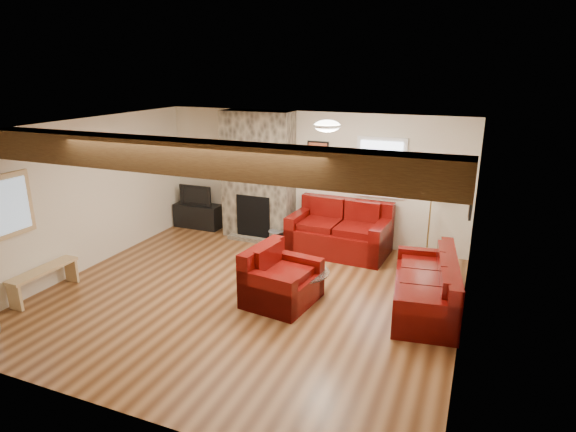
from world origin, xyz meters
name	(u,v)px	position (x,y,z in m)	size (l,w,h in m)	color
room	(245,217)	(0.00, 0.00, 1.25)	(8.00, 8.00, 8.00)	#563016
oak_beam	(192,157)	(0.00, -1.25, 2.31)	(6.00, 0.36, 0.38)	#362110
chimney_breast	(258,177)	(-1.00, 2.49, 1.22)	(1.40, 0.67, 2.50)	#353029
back_window	(381,168)	(1.35, 2.71, 1.55)	(0.90, 0.08, 1.10)	white
hatch_window	(0,208)	(-2.96, -1.50, 1.45)	(0.08, 1.00, 0.90)	tan
ceiling_dome	(327,128)	(0.90, 0.90, 2.44)	(0.40, 0.40, 0.18)	white
artwork_back	(318,155)	(0.15, 2.71, 1.70)	(0.42, 0.06, 0.52)	black
artwork_right	(471,198)	(2.96, 0.30, 1.75)	(0.06, 0.55, 0.42)	black
sofa_three	(425,283)	(2.48, 0.63, 0.38)	(1.96, 0.82, 0.76)	#4B0705
loveseat	(339,228)	(0.75, 2.23, 0.47)	(1.77, 1.02, 0.94)	#4B0705
armchair_red	(282,276)	(0.55, 0.03, 0.41)	(1.01, 0.88, 0.81)	#4B0705
coffee_table	(302,283)	(0.74, 0.32, 0.20)	(0.82, 0.82, 0.43)	#4D2D18
tv_cabinet	(198,216)	(-2.45, 2.53, 0.25)	(1.00, 0.40, 0.50)	black
television	(197,195)	(-2.45, 2.53, 0.71)	(0.74, 0.10, 0.43)	black
floor_lamp	(432,193)	(2.29, 2.55, 1.22)	(0.37, 0.37, 1.43)	#AF9649
pine_bench	(45,282)	(-2.83, -1.10, 0.21)	(0.26, 1.11, 0.42)	tan
coal_bucket	(276,238)	(-0.48, 2.15, 0.15)	(0.31, 0.31, 0.29)	gray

